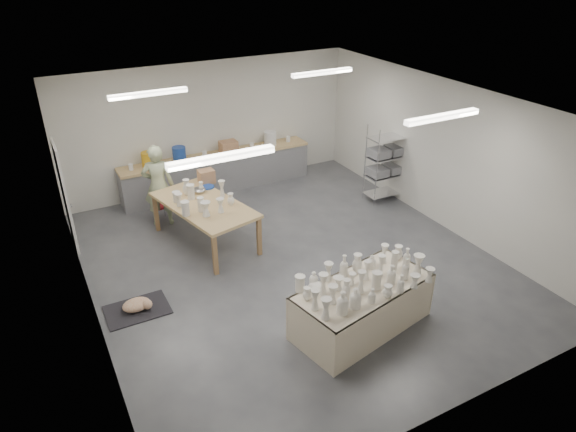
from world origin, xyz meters
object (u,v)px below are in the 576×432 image
drying_table (362,304)px  work_table (203,201)px  potter (158,186)px  red_stool (158,208)px

drying_table → work_table: work_table is taller
work_table → potter: bearing=104.3°
drying_table → red_stool: (-1.76, 5.03, -0.18)m
work_table → red_stool: size_ratio=7.75×
drying_table → potter: potter is taller
work_table → red_stool: (-0.57, 1.36, -0.60)m
potter → red_stool: size_ratio=5.49×
drying_table → potter: bearing=98.6°
potter → red_stool: bearing=-70.9°
drying_table → potter: size_ratio=1.33×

